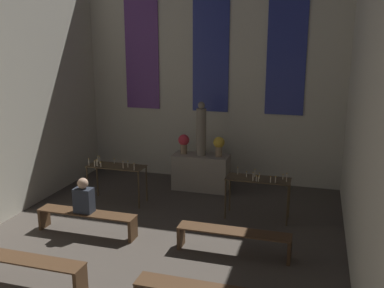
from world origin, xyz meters
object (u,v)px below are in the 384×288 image
Objects in this scene: flower_vase_left at (184,142)px; candle_rack_left at (116,170)px; person_seated at (84,197)px; candle_rack_right at (258,184)px; pew_third_left at (24,265)px; pew_back_left at (87,218)px; flower_vase_right at (219,145)px; altar at (201,172)px; statue at (201,130)px; pew_back_right at (233,237)px.

candle_rack_left is (-1.19, -1.43, -0.42)m from flower_vase_left.
candle_rack_right is at bearing 28.44° from person_seated.
pew_back_left is (0.00, 1.88, 0.00)m from pew_third_left.
pew_third_left is 1.93m from person_seated.
flower_vase_right reaches higher than candle_rack_left.
person_seated reaches higher than altar.
flower_vase_left reaches higher than altar.
pew_third_left is (-1.91, -5.01, -0.87)m from flower_vase_right.
pew_back_left is (0.19, -1.69, -0.45)m from candle_rack_left.
flower_vase_right is at bearing -0.00° from statue.
person_seated is at bearing -108.41° from flower_vase_left.
candle_rack_right is 0.67× the size of pew_back_right.
altar is 2.82× the size of flower_vase_left.
flower_vase_right reaches higher than pew_back_left.
candle_rack_right reaches higher than pew_back_left.
flower_vase_right is (0.45, -0.00, 0.75)m from altar.
statue is 3.65m from pew_back_right.
candle_rack_right is at bearing -41.18° from altar.
pew_back_left is 1.00× the size of pew_back_right.
person_seated is at bearing -85.08° from candle_rack_left.
flower_vase_left is 3.32m from person_seated.
candle_rack_right is at bearing 49.18° from pew_third_left.
statue is at bearing 0.00° from flower_vase_left.
candle_rack_right is (3.28, 0.00, -0.00)m from candle_rack_left.
candle_rack_right is at bearing -34.40° from flower_vase_left.
candle_rack_left reaches higher than pew_third_left.
pew_back_right is (1.45, -3.13, -0.12)m from altar.
statue is 0.67× the size of pew_third_left.
candle_rack_left reaches higher than pew_back_left.
pew_back_right is (-0.18, -1.70, -0.45)m from candle_rack_right.
candle_rack_right reaches higher than candle_rack_left.
pew_back_right is (2.91, 1.88, 0.00)m from pew_third_left.
person_seated reaches higher than pew_back_left.
pew_back_left is at bearing -107.75° from flower_vase_left.
candle_rack_right is 4.75m from pew_third_left.
flower_vase_left is 1.91m from candle_rack_left.
statue reaches higher than pew_back_right.
candle_rack_right is 3.56m from person_seated.
candle_rack_right is at bearing 28.75° from pew_back_left.
pew_back_left is 2.90× the size of person_seated.
flower_vase_right is (0.91, 0.00, 0.00)m from flower_vase_left.
pew_back_right is (3.10, -1.69, -0.45)m from candle_rack_left.
flower_vase_left is 0.37× the size of candle_rack_left.
statue is 0.56m from flower_vase_right.
statue reaches higher than person_seated.
person_seated is at bearing -115.56° from altar.
candle_rack_left is 3.61m from pew_third_left.
flower_vase_left reaches higher than candle_rack_left.
candle_rack_right is 1.76m from pew_back_right.
flower_vase_right is 0.25× the size of pew_back_right.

